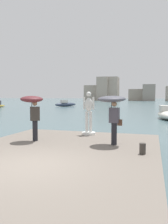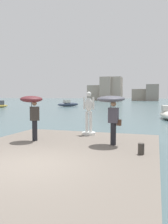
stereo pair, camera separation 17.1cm
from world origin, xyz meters
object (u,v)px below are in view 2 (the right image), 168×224
object	(u,v)px
onlooker_left	(32,105)
onlooker_right	(112,105)
boat_mid	(68,104)
mooring_bollard	(141,149)
statue_white_figure	(89,116)
boat_rightward	(168,114)

from	to	relation	value
onlooker_left	onlooker_right	size ratio (longest dim) A/B	1.00
onlooker_left	boat_mid	bearing A→B (deg)	109.79
onlooker_right	mooring_bollard	xyz separation A→B (m)	(1.23, -1.20, -1.40)
mooring_bollard	onlooker_right	bearing A→B (deg)	135.83
statue_white_figure	boat_rightward	size ratio (longest dim) A/B	0.44
mooring_bollard	boat_mid	xyz separation A→B (m)	(-18.95, 40.72, -0.05)
onlooker_left	boat_rightward	xyz separation A→B (m)	(6.23, 15.92, -1.43)
boat_rightward	onlooker_left	bearing A→B (deg)	-111.37
onlooker_right	boat_mid	world-z (taller)	onlooker_right
onlooker_right	mooring_bollard	distance (m)	2.22
onlooker_left	boat_rightward	bearing A→B (deg)	68.63
onlooker_left	boat_rightward	size ratio (longest dim) A/B	0.40
boat_rightward	statue_white_figure	bearing A→B (deg)	-107.69
onlooker_left	onlooker_right	bearing A→B (deg)	4.24
onlooker_right	boat_mid	bearing A→B (deg)	114.15
onlooker_left	mooring_bollard	bearing A→B (deg)	-11.55
boat_mid	onlooker_right	bearing A→B (deg)	-65.85
boat_mid	boat_rightward	distance (m)	31.48
statue_white_figure	boat_mid	bearing A→B (deg)	113.32
statue_white_figure	onlooker_left	world-z (taller)	statue_white_figure
onlooker_left	boat_rightward	world-z (taller)	onlooker_left
statue_white_figure	mooring_bollard	distance (m)	4.29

